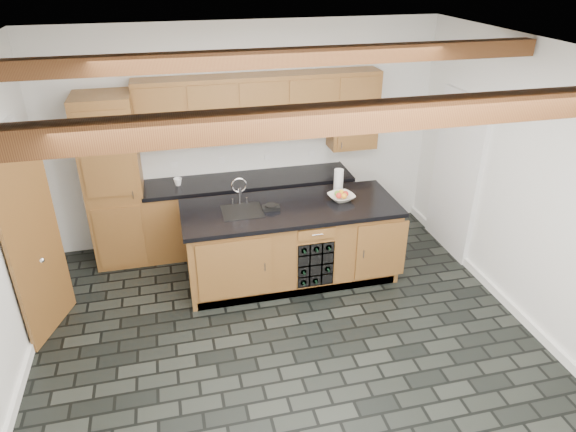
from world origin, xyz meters
name	(u,v)px	position (x,y,z in m)	size (l,w,h in m)	color
ground	(292,351)	(0.00, 0.00, 0.00)	(5.00, 5.00, 0.00)	black
room_shell	(270,189)	(-0.09, 0.53, 1.53)	(5.01, 5.00, 5.00)	white
back_cabinetry	(221,176)	(-0.38, 2.24, 0.98)	(3.65, 0.62, 2.20)	brown
island	(291,242)	(0.31, 1.28, 0.46)	(2.48, 0.96, 0.93)	brown
faucet	(242,207)	(-0.25, 1.33, 0.96)	(0.45, 0.40, 0.34)	black
kitchen_scale	(271,207)	(0.07, 1.27, 0.96)	(0.21, 0.13, 0.06)	black
fruit_bowl	(341,197)	(0.91, 1.32, 0.97)	(0.29, 0.29, 0.07)	beige
fruit_cluster	(341,194)	(0.91, 1.32, 1.00)	(0.16, 0.17, 0.07)	red
paper_towel	(339,180)	(0.97, 1.60, 1.06)	(0.11, 0.11, 0.27)	white
mug	(178,182)	(-0.91, 2.20, 0.98)	(0.10, 0.10, 0.09)	white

